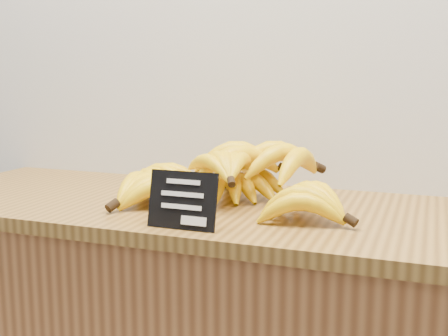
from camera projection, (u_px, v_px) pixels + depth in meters
The scene contains 3 objects.
counter_top at pixel (232, 211), 1.25m from camera, with size 1.55×0.54×0.03m, color olive.
chalkboard_sign at pixel (182, 200), 1.04m from camera, with size 0.14×0.01×0.11m, color black.
banana_pile at pixel (229, 177), 1.25m from camera, with size 0.58×0.40×0.13m.
Camera 1 is at (0.32, 1.61, 1.22)m, focal length 45.00 mm.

